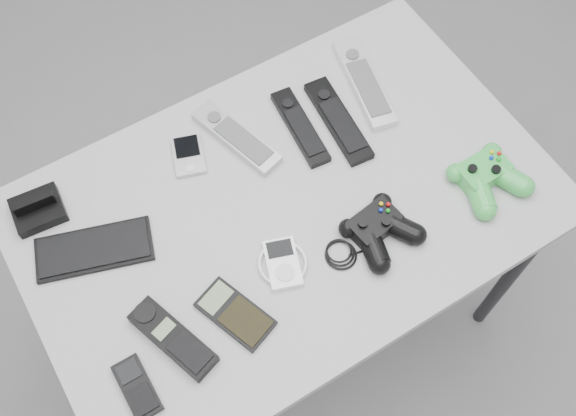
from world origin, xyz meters
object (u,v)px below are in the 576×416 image
calculator (235,314)px  cordless_handset (173,338)px  remote_black_a (300,127)px  remote_black_b (338,120)px  controller_black (379,228)px  remote_silver_b (364,82)px  desk (287,218)px  pda (188,155)px  mp3_player (283,263)px  controller_green (487,176)px  remote_silver_a (236,137)px  pda_keyboard (94,249)px  mobile_phone (137,388)px

calculator → cordless_handset: bearing=152.3°
remote_black_a → remote_black_b: (0.08, -0.03, 0.00)m
remote_black_b → controller_black: bearing=-100.8°
remote_silver_b → controller_black: bearing=-107.2°
desk → pda: bearing=120.1°
calculator → mp3_player: size_ratio=1.42×
controller_green → remote_black_b: bearing=121.5°
controller_green → mp3_player: bearing=172.0°
desk → remote_silver_a: remote_silver_a is taller
remote_black_a → remote_silver_b: 0.19m
pda_keyboard → controller_black: bearing=-9.5°
cordless_handset → mobile_phone: bearing=-172.7°
calculator → mp3_player: (0.13, 0.04, 0.00)m
pda → mobile_phone: 0.49m
cordless_handset → controller_black: (0.44, -0.02, 0.01)m
cordless_handset → calculator: cordless_handset is taller
mobile_phone → mp3_player: same height
desk → controller_black: (0.12, -0.15, 0.09)m
remote_black_a → calculator: 0.44m
mp3_player → remote_black_b: bearing=58.5°
remote_black_a → mobile_phone: size_ratio=1.81×
remote_silver_a → remote_silver_b: remote_silver_b is taller
cordless_handset → remote_black_b: bearing=6.7°
pda_keyboard → pda: size_ratio=2.34×
remote_silver_a → remote_black_a: size_ratio=1.07×
remote_silver_b → mp3_player: remote_silver_b is taller
pda_keyboard → remote_black_b: remote_black_b is taller
pda → pda_keyboard: bearing=-140.7°
cordless_handset → pda: bearing=40.0°
pda_keyboard → calculator: (0.17, -0.26, 0.00)m
remote_silver_b → calculator: remote_silver_b is taller
controller_green → calculator: bearing=177.6°
desk → pda_keyboard: (-0.37, 0.11, 0.07)m
calculator → controller_black: size_ratio=0.61×
remote_silver_b → controller_black: (-0.18, -0.32, 0.01)m
remote_silver_a → remote_black_a: (0.13, -0.05, -0.00)m
desk → remote_black_a: remote_black_a is taller
remote_silver_b → remote_black_b: bearing=-139.9°
pda → mobile_phone: bearing=-109.2°
cordless_handset → mp3_player: (0.25, 0.02, -0.00)m
mobile_phone → mp3_player: (0.34, 0.07, -0.00)m
remote_black_b → remote_silver_a: bearing=166.0°
desk → remote_black_a: (0.12, 0.14, 0.07)m
mobile_phone → mp3_player: bearing=11.8°
remote_black_a → controller_black: (-0.00, -0.29, 0.01)m
mp3_player → controller_black: controller_black is taller
pda_keyboard → controller_green: (0.75, -0.28, 0.02)m
desk → remote_silver_a: (-0.01, 0.19, 0.07)m
remote_silver_a → mp3_player: 0.31m
calculator → remote_black_a: bearing=22.1°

